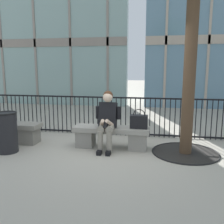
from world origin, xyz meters
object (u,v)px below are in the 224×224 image
at_px(stone_bench, 111,135).
at_px(trash_can, 7,132).
at_px(stone_bench_far, 7,130).
at_px(seated_person_with_phone, 107,119).
at_px(handbag_on_bench, 139,121).

distance_m(stone_bench, trash_can, 2.10).
bearing_deg(stone_bench, stone_bench_far, -179.29).
height_order(seated_person_with_phone, handbag_on_bench, seated_person_with_phone).
bearing_deg(seated_person_with_phone, trash_can, -164.54).
xyz_separation_m(stone_bench, stone_bench_far, (-2.42, -0.03, 0.00)).
xyz_separation_m(handbag_on_bench, stone_bench_far, (-3.00, -0.02, -0.32)).
bearing_deg(trash_can, stone_bench_far, 124.48).
distance_m(stone_bench_far, trash_can, 0.78).
bearing_deg(seated_person_with_phone, stone_bench, 65.43).
bearing_deg(trash_can, stone_bench, 18.43).
bearing_deg(stone_bench_far, stone_bench, 0.71).
xyz_separation_m(handbag_on_bench, trash_can, (-2.57, -0.65, -0.18)).
bearing_deg(stone_bench, seated_person_with_phone, -114.57).
height_order(seated_person_with_phone, stone_bench_far, seated_person_with_phone).
height_order(handbag_on_bench, stone_bench_far, handbag_on_bench).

